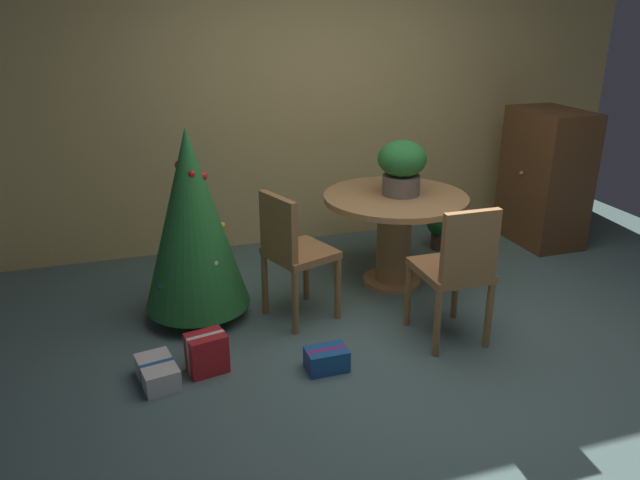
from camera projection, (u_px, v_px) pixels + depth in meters
ground_plane at (421, 353)px, 3.80m from camera, size 6.60×6.60×0.00m
back_wall_panel at (316, 95)px, 5.28m from camera, size 6.00×0.10×2.60m
round_dining_table at (395, 223)px, 4.58m from camera, size 1.07×1.07×0.71m
flower_vase at (402, 165)px, 4.44m from camera, size 0.36×0.36×0.40m
wooden_chair_near at (457, 267)px, 3.75m from camera, size 0.40×0.46×0.92m
wooden_chair_left_near at (292, 249)px, 4.03m from camera, size 0.51×0.52×0.90m
holiday_tree at (192, 220)px, 3.99m from camera, size 0.71×0.71×1.32m
gift_box_cream at (158, 372)px, 3.48m from camera, size 0.25×0.34×0.13m
gift_box_blue at (327, 359)px, 3.60m from camera, size 0.25×0.17×0.14m
gift_box_red at (207, 353)px, 3.57m from camera, size 0.25×0.21×0.24m
wooden_cabinet at (545, 177)px, 5.41m from camera, size 0.51×0.73×1.19m
potted_plant at (443, 224)px, 5.36m from camera, size 0.30×0.30×0.41m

